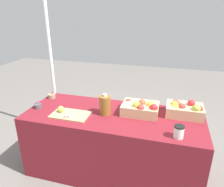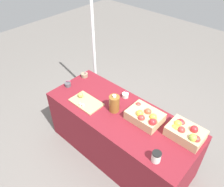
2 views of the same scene
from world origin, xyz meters
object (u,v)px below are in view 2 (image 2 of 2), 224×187
object	(u,v)px
cider_jug	(114,104)
tent_pole	(94,48)
apple_crate_left	(185,132)
cutting_board_front	(85,101)
apple_crate_middle	(145,116)
sample_bowl_near	(125,95)
sample_bowl_mid	(68,84)
coffee_cup	(156,157)
sample_bowl_far	(84,75)

from	to	relation	value
cider_jug	tent_pole	distance (m)	1.17
apple_crate_left	tent_pole	distance (m)	1.85
apple_crate_left	cutting_board_front	size ratio (longest dim) A/B	0.94
apple_crate_middle	sample_bowl_near	bearing A→B (deg)	158.12
sample_bowl_mid	sample_bowl_near	bearing A→B (deg)	25.66
apple_crate_middle	coffee_cup	distance (m)	0.52
sample_bowl_near	sample_bowl_far	world-z (taller)	sample_bowl_near
apple_crate_middle	sample_bowl_mid	distance (m)	1.17
tent_pole	sample_bowl_mid	bearing A→B (deg)	-73.91
tent_pole	apple_crate_middle	bearing A→B (deg)	-21.12
apple_crate_left	sample_bowl_near	bearing A→B (deg)	174.47
tent_pole	cider_jug	bearing A→B (deg)	-32.55
apple_crate_left	cutting_board_front	world-z (taller)	apple_crate_left
apple_crate_middle	cider_jug	size ratio (longest dim) A/B	1.65
sample_bowl_near	cider_jug	size ratio (longest dim) A/B	0.47
cutting_board_front	sample_bowl_mid	bearing A→B (deg)	171.12
apple_crate_left	cider_jug	bearing A→B (deg)	-166.51
coffee_cup	apple_crate_left	bearing A→B (deg)	83.21
apple_crate_left	cider_jug	size ratio (longest dim) A/B	1.62
apple_crate_left	sample_bowl_far	distance (m)	1.59
apple_crate_left	coffee_cup	distance (m)	0.45
apple_crate_left	sample_bowl_mid	size ratio (longest dim) A/B	3.89
cider_jug	tent_pole	xyz separation A→B (m)	(-0.98, 0.63, 0.13)
cutting_board_front	sample_bowl_far	world-z (taller)	sample_bowl_far
cider_jug	cutting_board_front	bearing A→B (deg)	-159.44
apple_crate_left	sample_bowl_near	xyz separation A→B (m)	(-0.87, 0.08, -0.04)
cutting_board_front	apple_crate_left	bearing A→B (deg)	15.73
cider_jug	coffee_cup	xyz separation A→B (m)	(0.75, -0.25, -0.05)
apple_crate_middle	coffee_cup	world-z (taller)	apple_crate_middle
sample_bowl_near	tent_pole	bearing A→B (deg)	159.23
apple_crate_middle	apple_crate_left	bearing A→B (deg)	11.68
apple_crate_middle	sample_bowl_near	distance (m)	0.47
coffee_cup	tent_pole	world-z (taller)	tent_pole
apple_crate_left	tent_pole	world-z (taller)	tent_pole
cutting_board_front	coffee_cup	world-z (taller)	coffee_cup
cutting_board_front	sample_bowl_mid	xyz separation A→B (m)	(-0.42, 0.07, 0.01)
sample_bowl_near	sample_bowl_far	size ratio (longest dim) A/B	1.12
sample_bowl_mid	coffee_cup	bearing A→B (deg)	-6.77
sample_bowl_near	sample_bowl_mid	xyz separation A→B (m)	(-0.72, -0.35, -0.00)
apple_crate_left	sample_bowl_near	size ratio (longest dim) A/B	3.43
sample_bowl_mid	cider_jug	xyz separation A→B (m)	(0.78, 0.07, 0.08)
apple_crate_left	cider_jug	xyz separation A→B (m)	(-0.81, -0.19, 0.03)
apple_crate_left	tent_pole	xyz separation A→B (m)	(-1.79, 0.43, 0.16)
cutting_board_front	sample_bowl_far	xyz separation A→B (m)	(-0.42, 0.37, 0.01)
sample_bowl_far	coffee_cup	xyz separation A→B (m)	(1.54, -0.49, 0.03)
apple_crate_middle	cider_jug	world-z (taller)	cider_jug
cutting_board_front	sample_bowl_near	distance (m)	0.51
sample_bowl_mid	cider_jug	bearing A→B (deg)	5.04
cutting_board_front	coffee_cup	bearing A→B (deg)	-5.96
sample_bowl_far	coffee_cup	bearing A→B (deg)	-17.52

